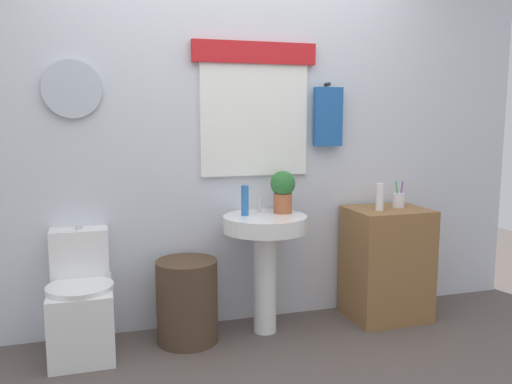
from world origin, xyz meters
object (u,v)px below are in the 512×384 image
at_px(toilet, 81,306).
at_px(potted_plant, 283,189).
at_px(lotion_bottle, 380,197).
at_px(pedestal_sink, 265,244).
at_px(wooden_cabinet, 386,263).
at_px(laundry_hamper, 187,301).
at_px(soap_bottle, 245,200).
at_px(toothbrush_cup, 399,200).

height_order(toilet, potted_plant, potted_plant).
xyz_separation_m(toilet, lotion_bottle, (1.94, -0.07, 0.58)).
bearing_deg(pedestal_sink, wooden_cabinet, 0.00).
relative_size(laundry_hamper, soap_bottle, 2.68).
bearing_deg(pedestal_sink, laundry_hamper, 180.00).
bearing_deg(soap_bottle, laundry_hamper, -172.73).
distance_m(laundry_hamper, lotion_bottle, 1.44).
height_order(wooden_cabinet, soap_bottle, soap_bottle).
relative_size(wooden_cabinet, soap_bottle, 3.99).
height_order(wooden_cabinet, toothbrush_cup, toothbrush_cup).
bearing_deg(laundry_hamper, lotion_bottle, -1.75).
bearing_deg(lotion_bottle, toothbrush_cup, 18.02).
relative_size(soap_bottle, toothbrush_cup, 1.05).
xyz_separation_m(wooden_cabinet, toothbrush_cup, (0.09, 0.02, 0.44)).
height_order(pedestal_sink, wooden_cabinet, same).
bearing_deg(toothbrush_cup, laundry_hamper, -179.24).
height_order(pedestal_sink, soap_bottle, soap_bottle).
relative_size(laundry_hamper, wooden_cabinet, 0.67).
relative_size(toilet, potted_plant, 2.69).
height_order(potted_plant, toothbrush_cup, potted_plant).
bearing_deg(lotion_bottle, soap_bottle, 174.39).
distance_m(laundry_hamper, potted_plant, 0.94).
bearing_deg(soap_bottle, lotion_bottle, -5.61).
distance_m(toilet, laundry_hamper, 0.63).
xyz_separation_m(laundry_hamper, toothbrush_cup, (1.49, 0.02, 0.57)).
distance_m(laundry_hamper, toothbrush_cup, 1.60).
xyz_separation_m(soap_bottle, lotion_bottle, (0.92, -0.09, -0.00)).
xyz_separation_m(toilet, soap_bottle, (1.02, 0.02, 0.58)).
height_order(laundry_hamper, wooden_cabinet, wooden_cabinet).
height_order(pedestal_sink, potted_plant, potted_plant).
height_order(toilet, pedestal_sink, pedestal_sink).
relative_size(pedestal_sink, lotion_bottle, 4.23).
bearing_deg(pedestal_sink, lotion_bottle, -2.87).
distance_m(potted_plant, toothbrush_cup, 0.85).
distance_m(toilet, toothbrush_cup, 2.19).
height_order(wooden_cabinet, potted_plant, potted_plant).
distance_m(toilet, potted_plant, 1.43).
bearing_deg(toilet, potted_plant, 1.32).
distance_m(soap_bottle, potted_plant, 0.27).
xyz_separation_m(wooden_cabinet, soap_bottle, (-1.01, 0.05, 0.48)).
distance_m(toilet, lotion_bottle, 2.02).
bearing_deg(wooden_cabinet, pedestal_sink, 180.00).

